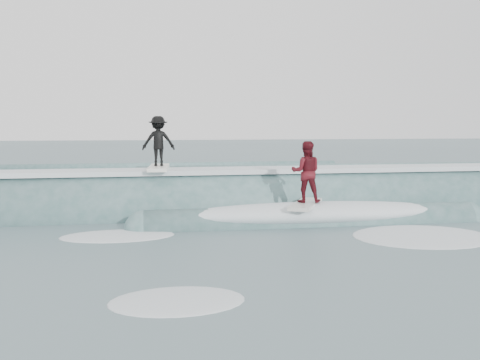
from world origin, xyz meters
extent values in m
plane|color=#425A61|center=(0.00, 0.00, 0.00)|extent=(160.00, 160.00, 0.00)
cylinder|color=#3B6462|center=(0.00, 4.36, 0.00)|extent=(19.26, 2.43, 2.43)
cylinder|color=#3B6462|center=(1.80, 2.16, 0.00)|extent=(9.00, 1.00, 1.00)
sphere|color=#3B6462|center=(-2.70, 2.16, 0.00)|extent=(1.00, 1.00, 1.00)
sphere|color=#3B6462|center=(6.30, 2.16, 0.00)|extent=(1.00, 1.00, 1.00)
cube|color=silver|center=(0.00, 4.36, 1.28)|extent=(18.00, 1.30, 0.14)
ellipsoid|color=silver|center=(1.80, 2.16, 0.30)|extent=(7.60, 1.30, 0.60)
cube|color=white|center=(-2.25, 4.36, 1.40)|extent=(0.70, 2.04, 0.10)
imported|color=black|center=(-2.25, 4.36, 2.18)|extent=(0.94, 0.54, 1.46)
cube|color=silver|center=(1.58, 2.16, 0.55)|extent=(1.42, 2.03, 0.10)
imported|color=#4E0E15|center=(1.58, 2.16, 1.41)|extent=(0.92, 0.79, 1.63)
ellipsoid|color=silver|center=(-3.31, 1.46, 0.00)|extent=(2.75, 1.88, 0.10)
ellipsoid|color=silver|center=(3.89, 0.19, 0.00)|extent=(3.85, 2.62, 0.10)
ellipsoid|color=silver|center=(-2.16, -3.55, 0.00)|extent=(2.30, 1.57, 0.10)
cylinder|color=#3B6462|center=(7.79, 18.00, 0.00)|extent=(22.00, 0.80, 0.80)
cylinder|color=#3B6462|center=(-1.52, 22.00, 0.00)|extent=(22.00, 0.60, 0.60)
camera|label=1|loc=(-2.55, -11.47, 2.68)|focal=40.00mm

